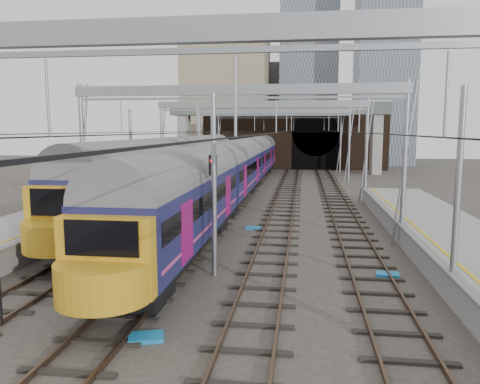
# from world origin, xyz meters

# --- Properties ---
(ground) EXTENTS (160.00, 160.00, 0.00)m
(ground) POSITION_xyz_m (0.00, 0.00, 0.00)
(ground) COLOR #38332D
(ground) RESTS_ON ground
(tracks) EXTENTS (14.40, 80.00, 0.22)m
(tracks) POSITION_xyz_m (0.00, 15.00, 0.02)
(tracks) COLOR #4C3828
(tracks) RESTS_ON ground
(overhead_line) EXTENTS (16.80, 80.00, 8.00)m
(overhead_line) POSITION_xyz_m (0.00, 21.49, 6.57)
(overhead_line) COLOR gray
(overhead_line) RESTS_ON ground
(retaining_wall) EXTENTS (28.00, 2.75, 9.00)m
(retaining_wall) POSITION_xyz_m (1.40, 51.93, 4.33)
(retaining_wall) COLOR #312016
(retaining_wall) RESTS_ON ground
(overbridge) EXTENTS (28.00, 3.00, 9.25)m
(overbridge) POSITION_xyz_m (0.00, 46.00, 7.27)
(overbridge) COLOR gray
(overbridge) RESTS_ON ground
(city_skyline) EXTENTS (37.50, 27.50, 60.00)m
(city_skyline) POSITION_xyz_m (2.73, 70.48, 17.09)
(city_skyline) COLOR tan
(city_skyline) RESTS_ON ground
(train_main) EXTENTS (2.82, 65.29, 4.85)m
(train_main) POSITION_xyz_m (-2.00, 28.99, 2.50)
(train_main) COLOR black
(train_main) RESTS_ON ground
(train_second) EXTENTS (3.02, 34.86, 5.12)m
(train_second) POSITION_xyz_m (-6.00, 18.75, 2.62)
(train_second) COLOR black
(train_second) RESTS_ON ground
(signal_near_centre) EXTENTS (0.34, 0.46, 4.62)m
(signal_near_centre) POSITION_xyz_m (-0.30, 3.48, 2.93)
(signal_near_centre) COLOR black
(signal_near_centre) RESTS_ON ground
(equip_cover_a) EXTENTS (1.09, 0.91, 0.11)m
(equip_cover_a) POSITION_xyz_m (-0.79, -3.78, 0.06)
(equip_cover_a) COLOR #1877B6
(equip_cover_a) RESTS_ON ground
(equip_cover_b) EXTENTS (0.90, 0.65, 0.10)m
(equip_cover_b) POSITION_xyz_m (0.58, 10.74, 0.05)
(equip_cover_b) COLOR #1877B6
(equip_cover_b) RESTS_ON ground
(equip_cover_c) EXTENTS (0.95, 0.73, 0.10)m
(equip_cover_c) POSITION_xyz_m (6.69, 2.84, 0.05)
(equip_cover_c) COLOR #1877B6
(equip_cover_c) RESTS_ON ground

